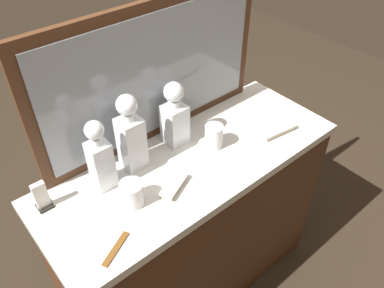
{
  "coord_description": "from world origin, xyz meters",
  "views": [
    {
      "loc": [
        -0.71,
        -0.84,
        1.89
      ],
      "look_at": [
        0.0,
        0.0,
        0.94
      ],
      "focal_mm": 36.23,
      "sensor_mm": 36.0,
      "label": 1
    }
  ],
  "objects_px": {
    "napkin_holder": "(42,197)",
    "crystal_decanter_right": "(131,139)",
    "crystal_decanter_far_left": "(175,119)",
    "crystal_decanter_front": "(101,161)",
    "silver_brush_rear": "(174,186)",
    "silver_brush_far_right": "(278,130)",
    "crystal_tumbler_left": "(132,195)",
    "crystal_tumbler_center": "(214,137)",
    "tortoiseshell_comb": "(116,249)"
  },
  "relations": [
    {
      "from": "crystal_decanter_right",
      "to": "crystal_tumbler_center",
      "type": "bearing_deg",
      "value": -20.36
    },
    {
      "from": "crystal_tumbler_left",
      "to": "silver_brush_rear",
      "type": "distance_m",
      "value": 0.16
    },
    {
      "from": "crystal_tumbler_center",
      "to": "crystal_decanter_front",
      "type": "bearing_deg",
      "value": 167.78
    },
    {
      "from": "crystal_decanter_right",
      "to": "crystal_tumbler_center",
      "type": "distance_m",
      "value": 0.34
    },
    {
      "from": "crystal_tumbler_left",
      "to": "napkin_holder",
      "type": "relative_size",
      "value": 0.81
    },
    {
      "from": "crystal_tumbler_center",
      "to": "napkin_holder",
      "type": "relative_size",
      "value": 0.9
    },
    {
      "from": "crystal_decanter_front",
      "to": "silver_brush_far_right",
      "type": "bearing_deg",
      "value": -16.45
    },
    {
      "from": "crystal_tumbler_left",
      "to": "tortoiseshell_comb",
      "type": "height_order",
      "value": "crystal_tumbler_left"
    },
    {
      "from": "crystal_decanter_right",
      "to": "napkin_holder",
      "type": "bearing_deg",
      "value": 176.15
    },
    {
      "from": "tortoiseshell_comb",
      "to": "crystal_decanter_right",
      "type": "bearing_deg",
      "value": 47.59
    },
    {
      "from": "napkin_holder",
      "to": "crystal_decanter_right",
      "type": "bearing_deg",
      "value": -3.85
    },
    {
      "from": "crystal_decanter_far_left",
      "to": "silver_brush_rear",
      "type": "relative_size",
      "value": 1.93
    },
    {
      "from": "silver_brush_far_right",
      "to": "crystal_tumbler_center",
      "type": "bearing_deg",
      "value": 156.8
    },
    {
      "from": "silver_brush_rear",
      "to": "napkin_holder",
      "type": "bearing_deg",
      "value": 150.87
    },
    {
      "from": "crystal_tumbler_center",
      "to": "silver_brush_far_right",
      "type": "relative_size",
      "value": 0.57
    },
    {
      "from": "crystal_decanter_right",
      "to": "napkin_holder",
      "type": "relative_size",
      "value": 2.86
    },
    {
      "from": "crystal_decanter_right",
      "to": "silver_brush_rear",
      "type": "relative_size",
      "value": 2.21
    },
    {
      "from": "crystal_tumbler_center",
      "to": "tortoiseshell_comb",
      "type": "height_order",
      "value": "crystal_tumbler_center"
    },
    {
      "from": "crystal_tumbler_left",
      "to": "napkin_holder",
      "type": "distance_m",
      "value": 0.3
    },
    {
      "from": "crystal_decanter_far_left",
      "to": "crystal_decanter_front",
      "type": "distance_m",
      "value": 0.35
    },
    {
      "from": "crystal_decanter_far_left",
      "to": "crystal_decanter_right",
      "type": "height_order",
      "value": "crystal_decanter_right"
    },
    {
      "from": "tortoiseshell_comb",
      "to": "napkin_holder",
      "type": "height_order",
      "value": "napkin_holder"
    },
    {
      "from": "silver_brush_far_right",
      "to": "tortoiseshell_comb",
      "type": "bearing_deg",
      "value": -176.24
    },
    {
      "from": "crystal_tumbler_center",
      "to": "crystal_tumbler_left",
      "type": "distance_m",
      "value": 0.42
    },
    {
      "from": "crystal_decanter_right",
      "to": "silver_brush_rear",
      "type": "bearing_deg",
      "value": -78.29
    },
    {
      "from": "tortoiseshell_comb",
      "to": "crystal_decanter_far_left",
      "type": "bearing_deg",
      "value": 32.06
    },
    {
      "from": "silver_brush_far_right",
      "to": "crystal_tumbler_left",
      "type": "bearing_deg",
      "value": 174.09
    },
    {
      "from": "crystal_tumbler_center",
      "to": "silver_brush_far_right",
      "type": "bearing_deg",
      "value": -23.2
    },
    {
      "from": "crystal_decanter_right",
      "to": "silver_brush_rear",
      "type": "height_order",
      "value": "crystal_decanter_right"
    },
    {
      "from": "silver_brush_far_right",
      "to": "silver_brush_rear",
      "type": "bearing_deg",
      "value": 176.56
    },
    {
      "from": "crystal_decanter_right",
      "to": "crystal_decanter_front",
      "type": "bearing_deg",
      "value": -172.83
    },
    {
      "from": "crystal_decanter_far_left",
      "to": "silver_brush_far_right",
      "type": "relative_size",
      "value": 1.58
    },
    {
      "from": "crystal_tumbler_left",
      "to": "silver_brush_far_right",
      "type": "height_order",
      "value": "crystal_tumbler_left"
    },
    {
      "from": "crystal_decanter_far_left",
      "to": "crystal_tumbler_center",
      "type": "xyz_separation_m",
      "value": [
        0.1,
        -0.12,
        -0.07
      ]
    },
    {
      "from": "crystal_decanter_front",
      "to": "crystal_tumbler_left",
      "type": "distance_m",
      "value": 0.16
    },
    {
      "from": "crystal_decanter_far_left",
      "to": "silver_brush_far_right",
      "type": "bearing_deg",
      "value": -33.28
    },
    {
      "from": "crystal_decanter_front",
      "to": "crystal_tumbler_center",
      "type": "distance_m",
      "value": 0.46
    },
    {
      "from": "silver_brush_far_right",
      "to": "crystal_decanter_right",
      "type": "bearing_deg",
      "value": 158.31
    },
    {
      "from": "tortoiseshell_comb",
      "to": "crystal_decanter_front",
      "type": "bearing_deg",
      "value": 65.86
    },
    {
      "from": "crystal_decanter_right",
      "to": "silver_brush_rear",
      "type": "distance_m",
      "value": 0.23
    },
    {
      "from": "tortoiseshell_comb",
      "to": "napkin_holder",
      "type": "distance_m",
      "value": 0.32
    },
    {
      "from": "crystal_tumbler_center",
      "to": "crystal_decanter_right",
      "type": "bearing_deg",
      "value": 159.64
    },
    {
      "from": "crystal_decanter_right",
      "to": "tortoiseshell_comb",
      "type": "distance_m",
      "value": 0.4
    },
    {
      "from": "silver_brush_rear",
      "to": "silver_brush_far_right",
      "type": "xyz_separation_m",
      "value": [
        0.53,
        -0.03,
        -0.0
      ]
    },
    {
      "from": "crystal_decanter_front",
      "to": "silver_brush_rear",
      "type": "height_order",
      "value": "crystal_decanter_front"
    },
    {
      "from": "crystal_decanter_front",
      "to": "silver_brush_rear",
      "type": "xyz_separation_m",
      "value": [
        0.18,
        -0.18,
        -0.1
      ]
    },
    {
      "from": "silver_brush_rear",
      "to": "crystal_decanter_right",
      "type": "bearing_deg",
      "value": 101.71
    },
    {
      "from": "crystal_decanter_front",
      "to": "crystal_tumbler_left",
      "type": "bearing_deg",
      "value": -78.29
    },
    {
      "from": "crystal_decanter_far_left",
      "to": "crystal_decanter_right",
      "type": "relative_size",
      "value": 0.87
    },
    {
      "from": "silver_brush_far_right",
      "to": "tortoiseshell_comb",
      "type": "distance_m",
      "value": 0.83
    }
  ]
}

